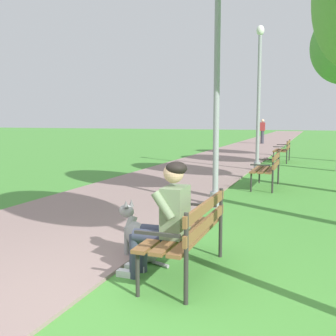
{
  "coord_description": "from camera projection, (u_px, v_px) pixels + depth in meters",
  "views": [
    {
      "loc": [
        1.73,
        -3.13,
        1.68
      ],
      "look_at": [
        -0.51,
        2.98,
        0.9
      ],
      "focal_mm": 44.09,
      "sensor_mm": 36.0,
      "label": 1
    }
  ],
  "objects": [
    {
      "name": "park_bench_far",
      "position": [
        283.0,
        149.0,
        16.06
      ],
      "size": [
        0.55,
        1.5,
        0.85
      ],
      "color": "brown",
      "rests_on": "ground"
    },
    {
      "name": "person_seated_on_near_bench",
      "position": [
        165.0,
        215.0,
        4.28
      ],
      "size": [
        0.74,
        0.49,
        1.25
      ],
      "color": "#33384C",
      "rests_on": "ground"
    },
    {
      "name": "pedestrian_distant",
      "position": [
        262.0,
        131.0,
        27.23
      ],
      "size": [
        0.32,
        0.22,
        1.65
      ],
      "color": "#383842",
      "rests_on": "ground"
    },
    {
      "name": "park_bench_mid",
      "position": [
        268.0,
        167.0,
        10.0
      ],
      "size": [
        0.55,
        1.5,
        0.85
      ],
      "color": "brown",
      "rests_on": "ground"
    },
    {
      "name": "park_bench_near",
      "position": [
        190.0,
        229.0,
        4.4
      ],
      "size": [
        0.55,
        1.5,
        0.85
      ],
      "color": "brown",
      "rests_on": "ground"
    },
    {
      "name": "ground_plane",
      "position": [
        107.0,
        306.0,
        3.71
      ],
      "size": [
        120.0,
        120.0,
        0.0
      ],
      "primitive_type": "plane",
      "color": "#478E38"
    },
    {
      "name": "dog_grey",
      "position": [
        140.0,
        239.0,
        4.9
      ],
      "size": [
        0.8,
        0.45,
        0.71
      ],
      "color": "gray",
      "rests_on": "ground"
    },
    {
      "name": "lamp_post_near",
      "position": [
        217.0,
        84.0,
        7.6
      ],
      "size": [
        0.24,
        0.24,
        4.48
      ],
      "color": "gray",
      "rests_on": "ground"
    },
    {
      "name": "paved_path",
      "position": [
        258.0,
        144.0,
        26.75
      ],
      "size": [
        3.35,
        60.0,
        0.04
      ],
      "primitive_type": "cube",
      "color": "gray",
      "rests_on": "ground"
    },
    {
      "name": "lamp_post_mid",
      "position": [
        259.0,
        97.0,
        13.0
      ],
      "size": [
        0.24,
        0.24,
        4.56
      ],
      "color": "gray",
      "rests_on": "ground"
    }
  ]
}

